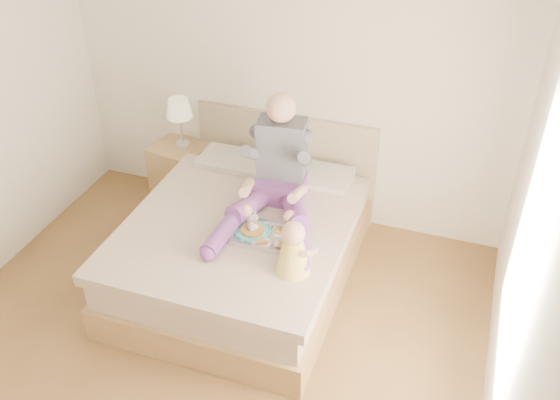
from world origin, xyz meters
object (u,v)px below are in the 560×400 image
(bed, at_px, (246,240))
(baby, at_px, (294,251))
(adult, at_px, (276,178))
(tray, at_px, (264,232))
(nightstand, at_px, (181,173))

(bed, bearing_deg, baby, -42.61)
(bed, bearing_deg, adult, 34.10)
(tray, bearing_deg, bed, 133.50)
(bed, distance_m, baby, 0.92)
(tray, relative_size, baby, 1.13)
(baby, bearing_deg, adult, 130.75)
(bed, relative_size, baby, 5.30)
(tray, bearing_deg, nightstand, 137.79)
(nightstand, bearing_deg, tray, -30.11)
(tray, xyz_separation_m, baby, (0.33, -0.30, 0.14))
(tray, bearing_deg, baby, -44.05)
(nightstand, relative_size, adult, 0.50)
(nightstand, height_order, tray, tray)
(bed, bearing_deg, tray, -43.98)
(baby, bearing_deg, tray, 150.71)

